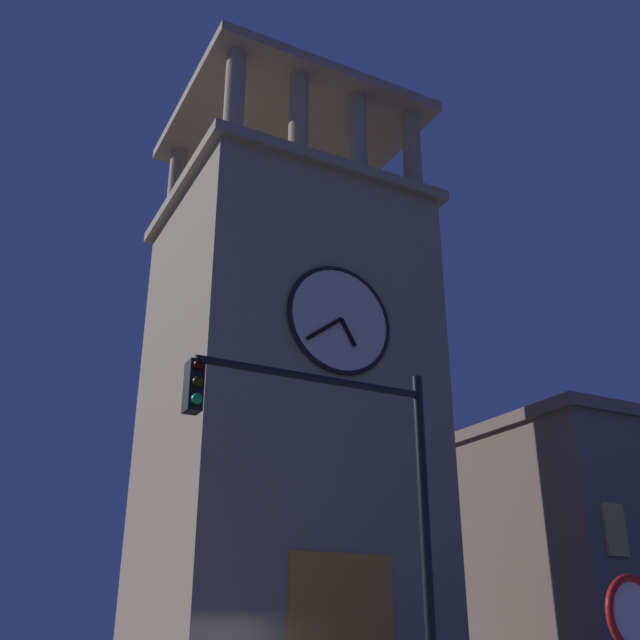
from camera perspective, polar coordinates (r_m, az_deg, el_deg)
The scene contains 3 objects.
clocktower at distance 25.65m, azimuth -2.67°, elevation -7.20°, with size 9.03×8.29×23.36m.
traffic_signal_near at distance 11.39m, azimuth 2.55°, elevation -12.59°, with size 4.05×0.41×5.94m.
no_horn_sign at distance 8.48m, azimuth 23.22°, elevation -21.38°, with size 0.78×0.14×2.55m.
Camera 1 is at (6.98, 16.84, 2.01)m, focal length 41.55 mm.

